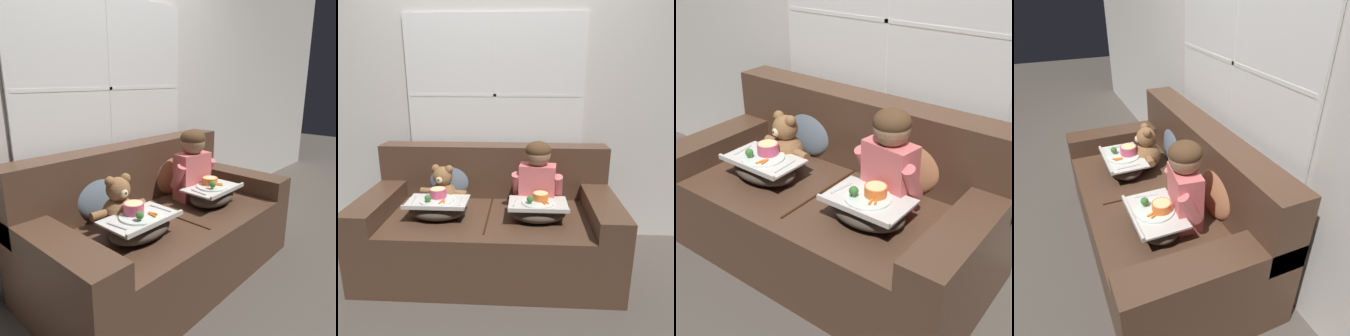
% 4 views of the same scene
% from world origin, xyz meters
% --- Properties ---
extents(ground_plane, '(14.00, 14.00, 0.00)m').
position_xyz_m(ground_plane, '(0.00, 0.00, 0.00)').
color(ground_plane, '#4C443D').
extents(wall_back_with_window, '(8.00, 0.08, 2.60)m').
position_xyz_m(wall_back_with_window, '(0.00, 0.60, 1.30)').
color(wall_back_with_window, beige).
rests_on(wall_back_with_window, ground_plane).
extents(couch, '(1.90, 0.97, 0.91)m').
position_xyz_m(couch, '(0.00, 0.06, 0.33)').
color(couch, '#4C3323').
rests_on(couch, ground_plane).
extents(throw_pillow_behind_child, '(0.40, 0.19, 0.42)m').
position_xyz_m(throw_pillow_behind_child, '(0.36, 0.29, 0.66)').
color(throw_pillow_behind_child, '#B2754C').
rests_on(throw_pillow_behind_child, couch).
extents(throw_pillow_behind_teddy, '(0.37, 0.18, 0.38)m').
position_xyz_m(throw_pillow_behind_teddy, '(-0.36, 0.29, 0.66)').
color(throw_pillow_behind_teddy, slate).
rests_on(throw_pillow_behind_teddy, couch).
extents(child_figure, '(0.40, 0.21, 0.54)m').
position_xyz_m(child_figure, '(0.36, 0.06, 0.76)').
color(child_figure, '#DB6666').
rests_on(child_figure, couch).
extents(teddy_bear, '(0.38, 0.27, 0.35)m').
position_xyz_m(teddy_bear, '(-0.36, 0.06, 0.61)').
color(teddy_bear, brown).
rests_on(teddy_bear, couch).
extents(lap_tray_child, '(0.42, 0.29, 0.20)m').
position_xyz_m(lap_tray_child, '(0.36, -0.13, 0.54)').
color(lap_tray_child, '#473D33').
rests_on(lap_tray_child, child_figure).
extents(lap_tray_teddy, '(0.44, 0.28, 0.21)m').
position_xyz_m(lap_tray_teddy, '(-0.36, -0.13, 0.54)').
color(lap_tray_teddy, '#473D33').
rests_on(lap_tray_teddy, teddy_bear).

